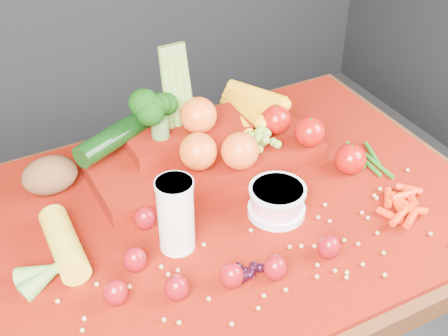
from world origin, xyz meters
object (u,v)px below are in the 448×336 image
table (228,243)px  milk_glass (176,213)px  produce_mound (210,141)px  yogurt_bowl (277,200)px

table → milk_glass: (-0.14, -0.06, 0.19)m
milk_glass → produce_mound: 0.28m
yogurt_bowl → produce_mound: size_ratio=0.20×
table → milk_glass: milk_glass is taller
table → milk_glass: 0.25m
milk_glass → table: bearing=22.2°
milk_glass → yogurt_bowl: size_ratio=1.31×
produce_mound → table: bearing=-102.8°
produce_mound → milk_glass: bearing=-130.0°
milk_glass → yogurt_bowl: milk_glass is taller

